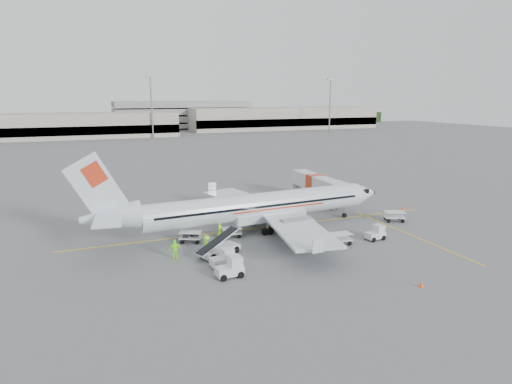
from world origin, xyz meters
The scene contains 26 objects.
ground centered at (0.00, 0.00, 0.00)m, with size 360.00×360.00×0.00m, color #56595B.
stripe_lead centered at (0.00, 0.00, 0.01)m, with size 44.00×0.20×0.01m, color yellow.
stripe_cross centered at (14.00, -8.00, 0.01)m, with size 0.20×20.00×0.01m, color yellow.
terminal_west centered at (-40.00, 130.00, 4.50)m, with size 110.00×22.00×9.00m, color gray, non-canonical shape.
terminal_east centered at (70.00, 145.00, 5.00)m, with size 90.00×26.00×10.00m, color gray, non-canonical shape.
parking_garage centered at (25.00, 160.00, 7.00)m, with size 62.00×24.00×14.00m, color slate, non-canonical shape.
treeline centered at (0.00, 175.00, 3.00)m, with size 300.00×3.00×6.00m, color black, non-canonical shape.
mast_center centered at (5.00, 118.00, 11.00)m, with size 3.20×1.20×22.00m, color slate, non-canonical shape.
mast_east centered at (80.00, 118.00, 11.00)m, with size 3.20×1.20×22.00m, color slate, non-canonical shape.
aircraft centered at (-0.60, -0.60, 4.79)m, with size 34.72×27.21×9.57m, color silver, non-canonical shape.
jet_bridge centered at (12.04, 9.31, 1.91)m, with size 2.73×14.57×3.82m, color silver, non-canonical shape.
belt_loader centered at (-7.15, -6.59, 1.45)m, with size 5.35×2.01×2.90m, color silver, non-canonical shape.
tug_fore centered at (9.43, -8.27, 0.78)m, with size 2.02×1.16×1.56m, color silver, non-canonical shape.
tug_mid centered at (-7.84, -11.76, 0.87)m, with size 2.24×1.29×1.73m, color silver, non-canonical shape.
tug_aft centered at (-7.73, -9.47, 0.82)m, with size 2.11×1.21×1.63m, color silver, non-canonical shape.
cart_loaded_a centered at (-8.85, -2.00, 0.59)m, with size 2.25×1.33×1.17m, color silver, non-canonical shape.
cart_loaded_b centered at (-4.41, -2.00, 0.53)m, with size 2.05×1.21×1.07m, color silver, non-canonical shape.
cart_empty_a centered at (5.11, -8.27, 0.61)m, with size 2.32×1.37×1.21m, color silver, non-canonical shape.
cart_empty_b centered at (15.79, -3.53, 0.63)m, with size 2.40×1.42×1.25m, color silver, non-canonical shape.
cone_nose centered at (20.77, 0.67, 0.33)m, with size 0.41×0.41×0.66m, color #FE5912.
cone_port centered at (-4.03, 10.65, 0.26)m, with size 0.32×0.32×0.53m, color #FE5912.
cone_stbd centered at (5.67, -19.26, 0.28)m, with size 0.34×0.34×0.56m, color #FE5912.
crew_a centered at (-5.53, -1.50, 0.85)m, with size 0.62×0.41×1.70m, color #80EE19.
crew_b centered at (-6.75, -5.20, 0.80)m, with size 0.78×0.61×1.61m, color #80EE19.
crew_c centered at (-8.06, -5.47, 0.84)m, with size 1.09×0.63×1.69m, color #80EE19.
crew_d centered at (-11.25, -6.11, 0.95)m, with size 1.12×0.46×1.91m, color #80EE19.
Camera 1 is at (-18.06, -43.58, 14.67)m, focal length 30.00 mm.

